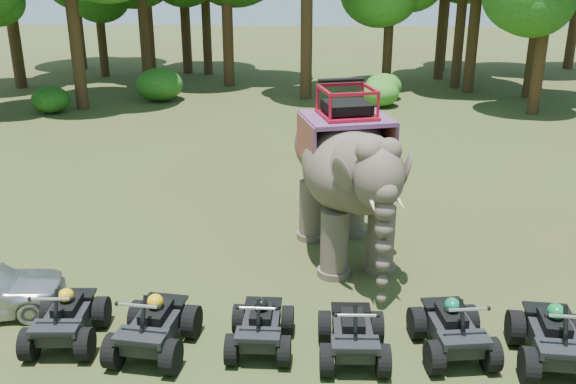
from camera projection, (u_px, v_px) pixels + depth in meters
The scene contains 20 objects.
ground at pixel (285, 292), 14.05m from camera, with size 110.00×110.00×0.00m, color #47381E.
elephant at pixel (346, 173), 15.14m from camera, with size 2.21×5.02×4.21m, color #50443A, non-canonical shape.
atv_0 at pixel (65, 312), 12.06m from camera, with size 1.26×1.73×1.28m, color black, non-canonical shape.
atv_1 at pixel (153, 319), 11.76m from camera, with size 1.32×1.81×1.34m, color black, non-canonical shape.
atv_2 at pixel (261, 320), 11.88m from camera, with size 1.17×1.61×1.19m, color black, non-canonical shape.
atv_3 at pixel (353, 327), 11.59m from camera, with size 1.22×1.68×1.24m, color black, non-canonical shape.
atv_4 at pixel (454, 322), 11.71m from camera, with size 1.27×1.74×1.29m, color black, non-canonical shape.
atv_5 at pixel (556, 330), 11.37m from camera, with size 1.36×1.87×1.38m, color black, non-canonical shape.
tree_0 at pixel (307, 1), 31.15m from camera, with size 6.70×6.70×9.58m, color #195114, non-canonical shape.
tree_1 at pixel (389, 19), 34.31m from camera, with size 5.13×5.13×7.32m, color #195114, non-canonical shape.
tree_2 at pixel (476, 3), 32.70m from camera, with size 6.44×6.44×9.20m, color #195114, non-canonical shape.
tree_3 at pixel (543, 33), 28.33m from camera, with size 5.13×5.13×7.33m, color #195114, non-canonical shape.
tree_28 at pixel (72, 9), 29.01m from camera, with size 6.46×6.46×9.22m, color #195114, non-canonical shape.
tree_29 at pixel (143, 14), 34.00m from camera, with size 5.53×5.53×7.90m, color #195114, non-canonical shape.
tree_31 at pixel (461, 14), 34.08m from camera, with size 5.49×5.49×7.84m, color #195114, non-canonical shape.
tree_35 at pixel (206, 8), 38.00m from camera, with size 5.49×5.49×7.84m, color #195114, non-canonical shape.
tree_38 at pixel (538, 15), 31.57m from camera, with size 5.78×5.78×8.26m, color #195114, non-canonical shape.
tree_39 at pixel (446, 1), 39.43m from camera, with size 5.89×5.89×8.42m, color #195114, non-canonical shape.
tree_40 at pixel (100, 16), 37.44m from camera, with size 4.94×4.94×7.06m, color #195114, non-canonical shape.
tree_41 at pixel (444, 6), 36.48m from camera, with size 5.77×5.77×8.25m, color #195114, non-canonical shape.
Camera 1 is at (0.66, -12.37, 6.97)m, focal length 40.00 mm.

